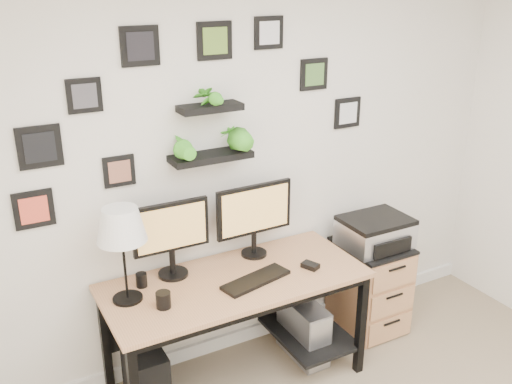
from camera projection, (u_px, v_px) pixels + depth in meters
room at (250, 333)px, 4.12m from camera, size 4.00×4.00×4.00m
desk at (238, 292)px, 3.54m from camera, size 1.60×0.70×0.75m
monitor_left at (171, 234)px, 3.39m from camera, size 0.47×0.19×0.48m
monitor_right at (254, 214)px, 3.64m from camera, size 0.53×0.17×0.49m
keyboard at (256, 280)px, 3.41m from camera, size 0.47×0.24×0.02m
mouse at (310, 266)px, 3.57m from camera, size 0.10×0.12×0.03m
table_lamp at (121, 227)px, 3.07m from camera, size 0.28×0.28×0.56m
mug at (163, 300)px, 3.14m from camera, size 0.08×0.08×0.09m
pen_cup at (141, 280)px, 3.35m from camera, size 0.07×0.07×0.08m
pc_tower_black at (146, 375)px, 3.44m from camera, size 0.19×0.42×0.42m
pc_tower_grey at (304, 330)px, 3.88m from camera, size 0.18×0.42×0.41m
file_cabinet at (370, 285)px, 4.19m from camera, size 0.43×0.53×0.67m
printer at (375, 232)px, 4.01m from camera, size 0.47×0.38×0.21m
wall_decor at (203, 119)px, 3.34m from camera, size 2.30×0.18×1.06m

